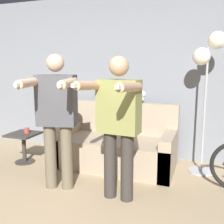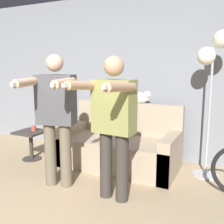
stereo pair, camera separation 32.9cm
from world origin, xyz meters
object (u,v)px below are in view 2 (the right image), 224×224
(cup, at_px, (34,128))
(side_table, at_px, (31,139))
(person_right, at_px, (113,119))
(couch, at_px, (120,147))
(cat, at_px, (138,97))
(person_left, at_px, (56,112))
(floor_lamp, at_px, (213,63))

(cup, bearing_deg, side_table, -136.55)
(person_right, height_order, side_table, person_right)
(couch, height_order, person_right, person_right)
(cat, height_order, side_table, cat)
(person_left, distance_m, cat, 1.39)
(person_left, relative_size, cat, 3.02)
(cat, xyz_separation_m, side_table, (-1.52, -0.69, -0.67))
(person_left, relative_size, floor_lamp, 0.84)
(floor_lamp, distance_m, cup, 2.78)
(person_left, xyz_separation_m, person_right, (0.75, -0.00, -0.02))
(person_right, height_order, cup, person_right)
(couch, xyz_separation_m, cat, (0.16, 0.31, 0.72))
(person_left, relative_size, person_right, 1.02)
(floor_lamp, bearing_deg, cat, 172.04)
(couch, bearing_deg, side_table, -164.23)
(person_left, bearing_deg, couch, 53.24)
(cat, height_order, floor_lamp, floor_lamp)
(cat, bearing_deg, person_left, -113.89)
(floor_lamp, xyz_separation_m, side_table, (-2.58, -0.55, -1.18))
(cup, bearing_deg, couch, 14.76)
(person_left, distance_m, floor_lamp, 2.05)
(person_left, bearing_deg, person_right, -14.14)
(cat, bearing_deg, cup, -156.07)
(couch, relative_size, cat, 3.24)
(couch, xyz_separation_m, person_left, (-0.40, -0.96, 0.64))
(person_right, bearing_deg, floor_lamp, 56.44)
(side_table, bearing_deg, person_left, -30.94)
(couch, bearing_deg, cat, 62.51)
(person_right, xyz_separation_m, cat, (-0.19, 1.27, 0.09))
(cup, bearing_deg, person_right, -20.05)
(floor_lamp, xyz_separation_m, cup, (-2.54, -0.51, -1.01))
(person_right, bearing_deg, cat, 102.60)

